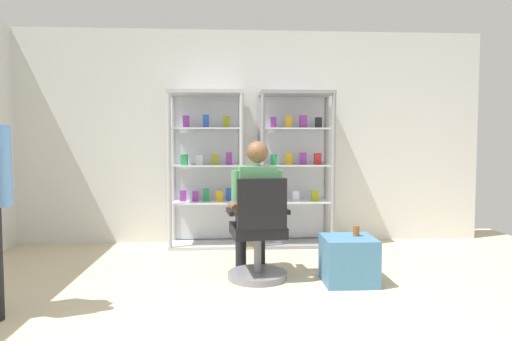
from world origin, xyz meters
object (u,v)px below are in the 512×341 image
object	(u,v)px
tea_glass	(356,231)
office_chair	(259,238)
display_cabinet_left	(207,168)
display_cabinet_right	(295,168)
storage_crate	(348,260)
seated_shopkeeper	(255,202)

from	to	relation	value
tea_glass	office_chair	bearing A→B (deg)	175.11
display_cabinet_left	display_cabinet_right	size ratio (longest dim) A/B	1.00
display_cabinet_right	office_chair	distance (m)	1.66
office_chair	storage_crate	world-z (taller)	office_chair
office_chair	tea_glass	bearing A→B (deg)	-4.89
display_cabinet_right	tea_glass	distance (m)	1.64
display_cabinet_right	office_chair	world-z (taller)	display_cabinet_right
seated_shopkeeper	display_cabinet_right	bearing A→B (deg)	66.15
display_cabinet_left	seated_shopkeeper	xyz separation A→B (m)	(0.53, -1.29, -0.25)
display_cabinet_left	office_chair	world-z (taller)	display_cabinet_left
display_cabinet_left	storage_crate	size ratio (longest dim) A/B	4.10
display_cabinet_right	office_chair	bearing A→B (deg)	-110.76
seated_shopkeeper	tea_glass	size ratio (longest dim) A/B	13.47
office_chair	tea_glass	size ratio (longest dim) A/B	10.02
office_chair	display_cabinet_right	bearing A→B (deg)	69.24
office_chair	tea_glass	world-z (taller)	office_chair
display_cabinet_left	tea_glass	world-z (taller)	display_cabinet_left
storage_crate	office_chair	bearing A→B (deg)	171.56
seated_shopkeeper	storage_crate	world-z (taller)	seated_shopkeeper
storage_crate	display_cabinet_right	bearing A→B (deg)	99.42
display_cabinet_right	seated_shopkeeper	size ratio (longest dim) A/B	1.47
seated_shopkeeper	tea_glass	distance (m)	0.97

